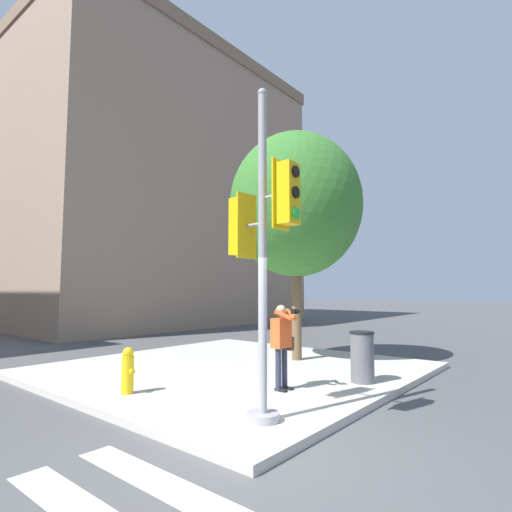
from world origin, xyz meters
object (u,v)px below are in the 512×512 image
trash_bin (362,357)px  person_photographer (282,339)px  street_tree (296,205)px  fire_hydrant (128,371)px  traffic_signal_pole (263,242)px

trash_bin → person_photographer: bearing=149.3°
street_tree → fire_hydrant: bearing=175.4°
traffic_signal_pole → trash_bin: bearing=-1.3°
person_photographer → fire_hydrant: person_photographer is taller
street_tree → traffic_signal_pole: bearing=-151.7°
person_photographer → trash_bin: (1.54, -0.91, -0.43)m
person_photographer → traffic_signal_pole: bearing=-153.0°
traffic_signal_pole → street_tree: size_ratio=0.79×
street_tree → trash_bin: 4.76m
street_tree → trash_bin: bearing=-118.9°
person_photographer → street_tree: size_ratio=0.25×
trash_bin → street_tree: bearing=61.1°
person_photographer → street_tree: (2.94, 1.63, 3.33)m
traffic_signal_pole → street_tree: 5.48m
street_tree → fire_hydrant: 6.32m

